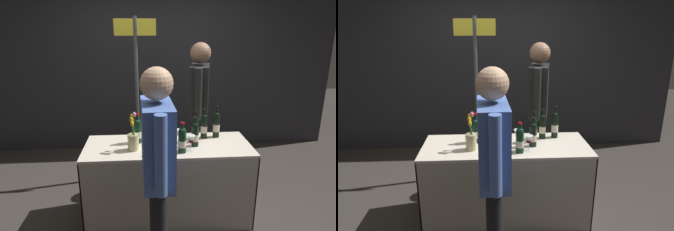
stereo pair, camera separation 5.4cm
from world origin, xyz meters
TOP-DOWN VIEW (x-y plane):
  - ground_plane at (0.00, 0.00)m, footprint 12.00×12.00m
  - back_partition at (0.00, 1.91)m, footprint 5.47×0.12m
  - tasting_table at (0.00, 0.00)m, footprint 1.61×0.63m
  - featured_wine_bottle at (0.51, 0.18)m, footprint 0.07×0.07m
  - display_bottle_0 at (0.26, -0.04)m, footprint 0.07×0.07m
  - display_bottle_1 at (-0.29, 0.09)m, footprint 0.08×0.08m
  - display_bottle_2 at (0.28, 0.07)m, footprint 0.07×0.07m
  - display_bottle_3 at (0.12, -0.18)m, footprint 0.08×0.08m
  - display_bottle_4 at (0.38, 0.16)m, footprint 0.07×0.07m
  - display_bottle_5 at (-0.00, -0.19)m, footprint 0.07×0.07m
  - wine_glass_near_vendor at (0.12, 0.05)m, footprint 0.08×0.08m
  - wine_glass_mid at (0.20, -0.14)m, footprint 0.08×0.08m
  - flower_vase at (-0.33, -0.09)m, footprint 0.10×0.10m
  - vendor_presenter at (0.42, 0.67)m, footprint 0.30×0.60m
  - taster_foreground_right at (-0.13, -0.73)m, footprint 0.23×0.64m
  - booth_signpost at (-0.31, 0.90)m, footprint 0.48×0.04m

SIDE VIEW (x-z plane):
  - ground_plane at x=0.00m, z-range 0.00..0.00m
  - tasting_table at x=0.00m, z-range 0.14..0.93m
  - wine_glass_near_vendor at x=0.12m, z-range 0.82..0.96m
  - wine_glass_mid at x=0.20m, z-range 0.82..0.97m
  - flower_vase at x=-0.33m, z-range 0.71..1.08m
  - display_bottle_3 at x=0.12m, z-range 0.77..1.06m
  - display_bottle_0 at x=0.26m, z-range 0.77..1.06m
  - display_bottle_5 at x=0.00m, z-range 0.76..1.06m
  - display_bottle_1 at x=-0.29m, z-range 0.76..1.06m
  - display_bottle_2 at x=0.28m, z-range 0.76..1.08m
  - display_bottle_4 at x=0.38m, z-range 0.76..1.07m
  - featured_wine_bottle at x=0.51m, z-range 0.76..1.09m
  - taster_foreground_right at x=-0.13m, z-range 0.17..1.82m
  - vendor_presenter at x=0.42m, z-range 0.18..1.91m
  - booth_signpost at x=-0.31m, z-range 0.24..2.25m
  - back_partition at x=0.00m, z-range 0.00..2.86m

